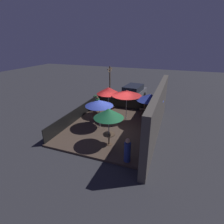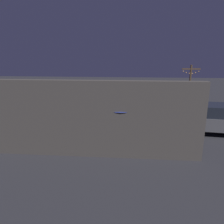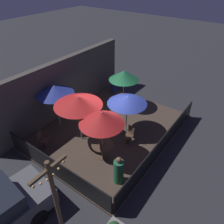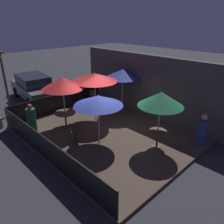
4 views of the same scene
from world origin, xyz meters
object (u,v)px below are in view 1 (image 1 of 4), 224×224
Objects in this scene: patio_umbrella_2 at (99,103)px; patio_chair_1 at (143,109)px; light_post at (110,83)px; patio_umbrella_3 at (150,97)px; planter_box at (96,100)px; patio_umbrella_0 at (108,90)px; patron_0 at (97,104)px; patio_umbrella_1 at (109,113)px; dining_table_1 at (109,136)px; patio_umbrella_4 at (127,93)px; patio_chair_0 at (96,116)px; patron_1 at (127,151)px; parked_car_0 at (133,93)px; dining_table_0 at (109,109)px.

patio_chair_1 is at bearing 144.60° from patio_umbrella_2.
light_post reaches higher than patio_chair_1.
patio_umbrella_3 reaches higher than planter_box.
patron_0 is at bearing -117.53° from patio_umbrella_0.
dining_table_1 is at bearing 90.00° from patio_umbrella_1.
patio_chair_0 is (1.16, -2.04, -1.69)m from patio_umbrella_4.
patio_umbrella_3 reaches higher than dining_table_1.
light_post is (-3.88, -2.86, -0.26)m from patio_umbrella_4.
patron_0 is at bearing -152.23° from patio_umbrella_2.
patio_umbrella_3 is at bearing 118.29° from patio_umbrella_2.
patio_chair_0 is 0.69× the size of patron_1.
parked_car_0 is at bearing -171.58° from patio_umbrella_4.
patio_umbrella_3 is at bearing 48.63° from light_post.
dining_table_1 is at bearing 0.61° from patio_umbrella_4.
patron_1 is (6.42, 0.47, 0.10)m from patio_chair_1.
patio_umbrella_0 is at bearing 19.58° from light_post.
patron_0 is at bearing -148.17° from dining_table_1.
patio_umbrella_0 is 5.18m from parked_car_0.
patio_umbrella_1 is at bearing 21.76° from patio_umbrella_0.
patio_umbrella_0 is at bearing -165.96° from dining_table_0.
patio_umbrella_4 is 5.50m from parked_car_0.
patio_umbrella_0 is 1.03× the size of patio_umbrella_3.
patio_umbrella_2 is 5.77m from planter_box.
patio_umbrella_2 is 2.24× the size of patio_chair_0.
patio_umbrella_2 is at bearing 14.17° from light_post.
patio_umbrella_0 is at bearing -158.24° from patio_umbrella_1.
dining_table_0 is 1.38× the size of dining_table_1.
patio_umbrella_1 is 1.48m from dining_table_1.
patio_umbrella_2 is 7.25m from parked_car_0.
light_post reaches higher than dining_table_1.
patio_umbrella_3 is at bearing 83.98° from patio_umbrella_4.
dining_table_0 is at bearing 19.58° from light_post.
patron_1 reaches higher than patio_chair_0.
patron_0 is (-0.70, -1.34, -0.00)m from dining_table_0.
patio_chair_0 is at bearing -60.33° from patio_umbrella_4.
light_post is at bearing -165.83° from patio_umbrella_2.
patio_umbrella_4 is at bearing -43.49° from patio_chair_0.
dining_table_0 is 3.64m from planter_box.
patron_0 is at bearing 114.06° from patron_1.
patio_umbrella_1 reaches higher than dining_table_1.
patio_umbrella_4 is at bearing 36.37° from light_post.
dining_table_1 is 5.64m from patron_0.
patio_chair_0 is at bearing 26.00° from planter_box.
parked_car_0 is (-6.41, 1.27, 0.23)m from patio_chair_0.
dining_table_0 reaches higher than dining_table_1.
patron_0 is 3.16m from light_post.
planter_box is (-7.87, -5.56, -0.35)m from patron_1.
light_post is at bearing 126.65° from planter_box.
parked_car_0 is (-5.25, -0.78, -1.46)m from patio_umbrella_4.
patio_chair_1 is at bearing 81.42° from patron_1.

